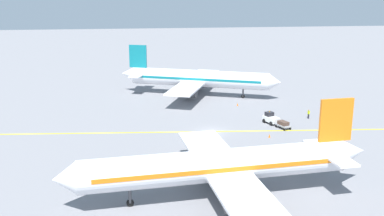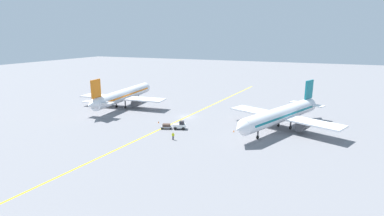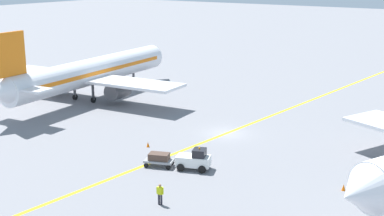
{
  "view_description": "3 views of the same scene",
  "coord_description": "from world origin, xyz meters",
  "px_view_note": "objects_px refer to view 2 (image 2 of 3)",
  "views": [
    {
      "loc": [
        -68.7,
        12.64,
        22.53
      ],
      "look_at": [
        -1.06,
        3.42,
        4.38
      ],
      "focal_mm": 42.0,
      "sensor_mm": 36.0,
      "label": 1
    },
    {
      "loc": [
        33.26,
        -73.57,
        21.88
      ],
      "look_at": [
        0.71,
        2.2,
        2.15
      ],
      "focal_mm": 28.0,
      "sensor_mm": 36.0,
      "label": 2
    },
    {
      "loc": [
        28.31,
        -48.24,
        17.45
      ],
      "look_at": [
        -1.67,
        -4.2,
        3.54
      ],
      "focal_mm": 50.0,
      "sensor_mm": 36.0,
      "label": 3
    }
  ],
  "objects_px": {
    "airplane_adjacent_stand": "(282,114)",
    "baggage_cart_trailing": "(166,126)",
    "airplane_at_gate": "(123,95)",
    "traffic_cone_mid_apron": "(159,122)",
    "ground_crew_worker": "(173,136)",
    "traffic_cone_near_nose": "(234,131)",
    "baggage_tug_white": "(180,125)"
  },
  "relations": [
    {
      "from": "airplane_adjacent_stand",
      "to": "traffic_cone_near_nose",
      "type": "bearing_deg",
      "value": -146.21
    },
    {
      "from": "airplane_at_gate",
      "to": "baggage_cart_trailing",
      "type": "distance_m",
      "value": 28.35
    },
    {
      "from": "airplane_at_gate",
      "to": "ground_crew_worker",
      "type": "distance_m",
      "value": 36.17
    },
    {
      "from": "ground_crew_worker",
      "to": "traffic_cone_near_nose",
      "type": "distance_m",
      "value": 14.99
    },
    {
      "from": "ground_crew_worker",
      "to": "airplane_at_gate",
      "type": "bearing_deg",
      "value": 142.79
    },
    {
      "from": "airplane_at_gate",
      "to": "traffic_cone_near_nose",
      "type": "bearing_deg",
      "value": -16.01
    },
    {
      "from": "baggage_cart_trailing",
      "to": "ground_crew_worker",
      "type": "bearing_deg",
      "value": -51.81
    },
    {
      "from": "airplane_at_gate",
      "to": "traffic_cone_mid_apron",
      "type": "bearing_deg",
      "value": -31.08
    },
    {
      "from": "baggage_cart_trailing",
      "to": "traffic_cone_near_nose",
      "type": "xyz_separation_m",
      "value": [
        15.75,
        4.05,
        -0.49
      ]
    },
    {
      "from": "airplane_at_gate",
      "to": "traffic_cone_mid_apron",
      "type": "xyz_separation_m",
      "value": [
        19.39,
        -11.69,
        -3.43
      ]
    },
    {
      "from": "airplane_adjacent_stand",
      "to": "baggage_cart_trailing",
      "type": "xyz_separation_m",
      "value": [
        -25.68,
        -10.7,
        -2.95
      ]
    },
    {
      "from": "airplane_at_gate",
      "to": "airplane_adjacent_stand",
      "type": "distance_m",
      "value": 49.54
    },
    {
      "from": "ground_crew_worker",
      "to": "traffic_cone_mid_apron",
      "type": "distance_m",
      "value": 13.78
    },
    {
      "from": "airplane_at_gate",
      "to": "traffic_cone_near_nose",
      "type": "relative_size",
      "value": 64.63
    },
    {
      "from": "traffic_cone_near_nose",
      "to": "baggage_cart_trailing",
      "type": "bearing_deg",
      "value": -165.56
    },
    {
      "from": "ground_crew_worker",
      "to": "traffic_cone_near_nose",
      "type": "xyz_separation_m",
      "value": [
        10.68,
        10.5,
        -0.63
      ]
    },
    {
      "from": "airplane_adjacent_stand",
      "to": "baggage_cart_trailing",
      "type": "relative_size",
      "value": 11.6
    },
    {
      "from": "baggage_tug_white",
      "to": "baggage_cart_trailing",
      "type": "height_order",
      "value": "baggage_tug_white"
    },
    {
      "from": "baggage_tug_white",
      "to": "baggage_cart_trailing",
      "type": "distance_m",
      "value": 3.3
    },
    {
      "from": "baggage_tug_white",
      "to": "ground_crew_worker",
      "type": "distance_m",
      "value": 7.88
    },
    {
      "from": "airplane_at_gate",
      "to": "baggage_tug_white",
      "type": "height_order",
      "value": "airplane_at_gate"
    },
    {
      "from": "baggage_cart_trailing",
      "to": "traffic_cone_near_nose",
      "type": "relative_size",
      "value": 5.32
    },
    {
      "from": "ground_crew_worker",
      "to": "baggage_cart_trailing",
      "type": "bearing_deg",
      "value": 128.19
    },
    {
      "from": "airplane_adjacent_stand",
      "to": "baggage_cart_trailing",
      "type": "bearing_deg",
      "value": -157.39
    },
    {
      "from": "traffic_cone_near_nose",
      "to": "traffic_cone_mid_apron",
      "type": "distance_m",
      "value": 20.01
    },
    {
      "from": "traffic_cone_mid_apron",
      "to": "traffic_cone_near_nose",
      "type": "bearing_deg",
      "value": 1.09
    },
    {
      "from": "baggage_tug_white",
      "to": "traffic_cone_near_nose",
      "type": "relative_size",
      "value": 6.07
    },
    {
      "from": "baggage_cart_trailing",
      "to": "baggage_tug_white",
      "type": "bearing_deg",
      "value": 20.9
    },
    {
      "from": "baggage_tug_white",
      "to": "traffic_cone_mid_apron",
      "type": "relative_size",
      "value": 6.07
    },
    {
      "from": "baggage_cart_trailing",
      "to": "ground_crew_worker",
      "type": "distance_m",
      "value": 8.2
    },
    {
      "from": "airplane_adjacent_stand",
      "to": "baggage_tug_white",
      "type": "bearing_deg",
      "value": -157.16
    },
    {
      "from": "baggage_cart_trailing",
      "to": "traffic_cone_mid_apron",
      "type": "distance_m",
      "value": 5.64
    }
  ]
}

